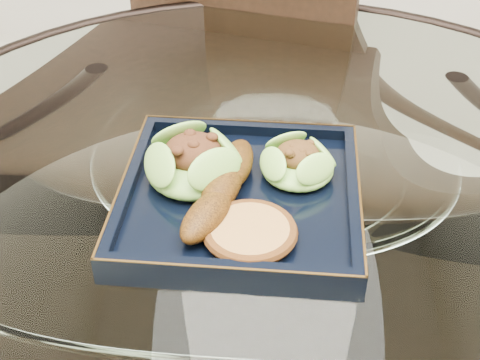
{
  "coord_description": "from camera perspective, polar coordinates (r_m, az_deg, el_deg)",
  "views": [
    {
      "loc": [
        -0.01,
        -0.65,
        1.25
      ],
      "look_at": [
        -0.04,
        -0.06,
        0.8
      ],
      "focal_mm": 50.0,
      "sensor_mm": 36.0,
      "label": 1
    }
  ],
  "objects": [
    {
      "name": "crumb_patty",
      "position": [
        0.7,
        0.85,
        -4.58
      ],
      "size": [
        0.11,
        0.11,
        0.02
      ],
      "primitive_type": "cylinder",
      "rotation": [
        0.0,
        0.0,
        -0.39
      ],
      "color": "#B7803D",
      "rests_on": "navy_plate"
    },
    {
      "name": "dining_table",
      "position": [
        0.93,
        2.54,
        -8.02
      ],
      "size": [
        1.13,
        1.13,
        0.77
      ],
      "color": "white",
      "rests_on": "ground"
    },
    {
      "name": "lettuce_wrap_right",
      "position": [
        0.78,
        4.94,
        1.31
      ],
      "size": [
        0.09,
        0.09,
        0.03
      ],
      "primitive_type": "ellipsoid",
      "rotation": [
        0.0,
        0.0,
        0.1
      ],
      "color": "#60A830",
      "rests_on": "navy_plate"
    },
    {
      "name": "lettuce_wrap_left",
      "position": [
        0.77,
        -3.94,
        1.32
      ],
      "size": [
        0.13,
        0.13,
        0.04
      ],
      "primitive_type": "ellipsoid",
      "rotation": [
        0.0,
        0.0,
        0.17
      ],
      "color": "#5E9B2D",
      "rests_on": "navy_plate"
    },
    {
      "name": "dining_chair",
      "position": [
        1.25,
        -1.86,
        5.05
      ],
      "size": [
        0.56,
        0.56,
        1.05
      ],
      "rotation": [
        0.0,
        0.0,
        -0.27
      ],
      "color": "black",
      "rests_on": "ground"
    },
    {
      "name": "roasted_plantain",
      "position": [
        0.74,
        -1.56,
        -0.73
      ],
      "size": [
        0.08,
        0.18,
        0.03
      ],
      "primitive_type": "ellipsoid",
      "rotation": [
        0.0,
        0.0,
        1.3
      ],
      "color": "#5D3309",
      "rests_on": "navy_plate"
    },
    {
      "name": "navy_plate",
      "position": [
        0.77,
        0.0,
        -1.79
      ],
      "size": [
        0.28,
        0.28,
        0.02
      ],
      "primitive_type": "cube",
      "rotation": [
        0.0,
        0.0,
        -0.04
      ],
      "color": "black",
      "rests_on": "dining_table"
    }
  ]
}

